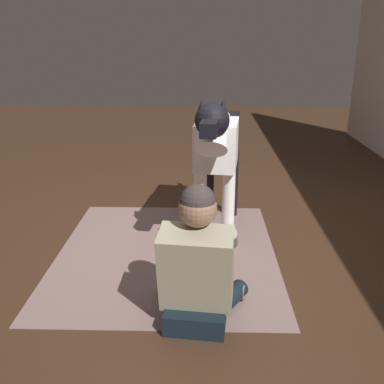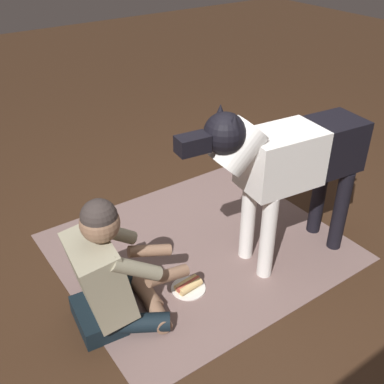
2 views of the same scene
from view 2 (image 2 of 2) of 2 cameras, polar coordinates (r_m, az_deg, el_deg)
name	(u,v)px [view 2 (image 2 of 2)]	position (r m, az deg, el deg)	size (l,w,h in m)	color
ground_plane	(237,247)	(3.31, 5.58, -6.82)	(14.67, 14.67, 0.00)	#392416
area_rug	(200,247)	(3.29, 0.97, -6.74)	(1.87, 1.63, 0.01)	#775E59
person_sitting_on_floor	(109,274)	(2.62, -10.21, -9.97)	(0.68, 0.57, 0.82)	black
large_dog	(288,161)	(2.87, 11.77, 3.77)	(1.43, 0.39, 1.17)	white
hot_dog_on_plate	(188,286)	(2.96, -0.45, -11.52)	(0.22, 0.22, 0.06)	white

